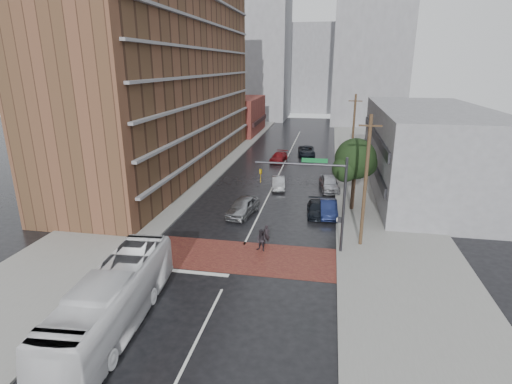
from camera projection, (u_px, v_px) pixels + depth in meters
The scene contains 24 objects.
ground at pixel (237, 260), 28.42m from camera, with size 160.00×160.00×0.00m, color black.
crosswalk at pixel (238, 257), 28.89m from camera, with size 14.00×5.00×0.02m, color brown.
sidewalk_west at pixel (196, 167), 53.79m from camera, with size 9.00×90.00×0.15m, color gray.
sidewalk_east at pixel (372, 175), 49.82m from camera, with size 9.00×90.00×0.15m, color gray.
apartment_block at pixel (168, 58), 49.04m from camera, with size 10.00×44.00×28.00m, color brown.
storefront_west at pixel (239, 115), 79.99m from camera, with size 8.00×16.00×7.00m, color maroon.
building_east at pixel (427, 150), 42.92m from camera, with size 11.00×26.00×9.00m, color gray.
distant_tower_west at pixel (252, 53), 98.99m from camera, with size 18.00×16.00×32.00m, color gray.
distant_tower_east at pixel (371, 42), 87.92m from camera, with size 16.00×14.00×36.00m, color gray.
distant_tower_center at pixel (312, 69), 113.71m from camera, with size 12.00×10.00×24.00m, color gray.
street_tree at pixel (355, 162), 36.77m from camera, with size 4.20×4.10×6.90m.
signal_mast at pixel (324, 191), 28.31m from camera, with size 6.50×0.30×7.20m.
utility_pole_near at pixel (366, 181), 29.08m from camera, with size 1.60×0.26×10.00m.
utility_pole_far at pixel (353, 136), 47.80m from camera, with size 1.60×0.26×10.00m.
transit_bus at pixel (113, 300), 20.77m from camera, with size 2.67×11.40×3.18m, color white.
pedestrian_a at pixel (266, 235), 30.70m from camera, with size 0.57×0.37×1.56m, color black.
pedestrian_b at pixel (261, 240), 29.53m from camera, with size 0.82×0.64×1.70m, color black.
car_travel_a at pixel (243, 207), 36.63m from camera, with size 1.93×4.79×1.63m, color #96989D.
car_travel_b at pixel (278, 183), 44.49m from camera, with size 1.39×3.98×1.31m, color #A8ABB0.
car_travel_c at pixel (279, 157), 56.88m from camera, with size 1.85×4.56×1.32m, color maroon.
suv_travel at pixel (306, 151), 60.62m from camera, with size 2.38×5.17×1.44m, color black.
car_parked_near at pixel (328, 208), 36.48m from camera, with size 1.50×4.31×1.42m, color #121B40.
car_parked_mid at pixel (316, 209), 36.71m from camera, with size 1.65×4.05×1.18m, color black.
car_parked_far at pixel (329, 183), 43.85m from camera, with size 1.93×4.81×1.64m, color #B6B7BF.
Camera 1 is at (6.00, -24.91, 13.29)m, focal length 28.00 mm.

